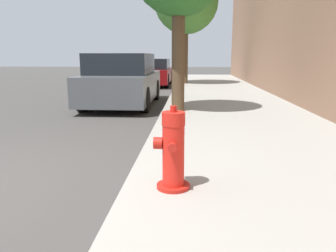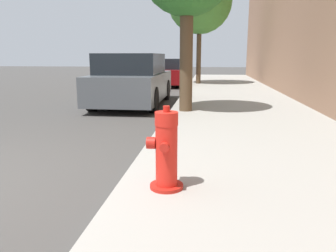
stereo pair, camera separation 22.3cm
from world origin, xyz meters
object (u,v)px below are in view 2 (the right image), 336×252
object	(u,v)px
fire_hydrant	(166,152)
parked_car_mid	(165,72)
parked_car_near	(133,81)
street_tree_far	(200,1)

from	to	relation	value
fire_hydrant	parked_car_mid	distance (m)	12.71
parked_car_near	street_tree_far	bearing A→B (deg)	75.11
street_tree_far	parked_car_mid	bearing A→B (deg)	172.94
fire_hydrant	parked_car_mid	xyz separation A→B (m)	(-1.65, 12.60, 0.13)
parked_car_near	street_tree_far	xyz separation A→B (m)	(1.66, 6.24, 3.06)
parked_car_mid	street_tree_far	distance (m)	3.51
parked_car_near	street_tree_far	size ratio (longest dim) A/B	0.78
fire_hydrant	parked_car_mid	world-z (taller)	parked_car_mid
fire_hydrant	parked_car_near	distance (m)	6.41
parked_car_mid	street_tree_far	size ratio (longest dim) A/B	0.78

